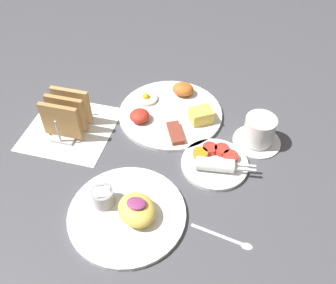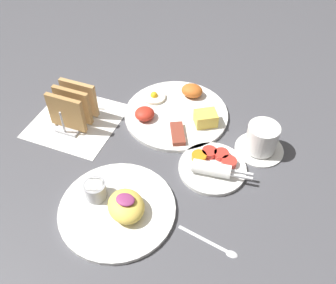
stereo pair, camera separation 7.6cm
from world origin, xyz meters
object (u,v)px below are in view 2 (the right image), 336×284
plate_breakfast (177,112)px  toast_rack (73,107)px  plate_foreground (118,206)px  plate_condiments (213,166)px  coffee_cup (262,140)px

plate_breakfast → toast_rack: size_ratio=2.41×
plate_breakfast → toast_rack: (-0.24, -0.12, 0.04)m
plate_foreground → toast_rack: size_ratio=2.17×
plate_condiments → coffee_cup: size_ratio=1.47×
plate_foreground → coffee_cup: (0.25, 0.29, 0.02)m
plate_condiments → plate_foreground: plate_foreground is taller
toast_rack → coffee_cup: (0.48, 0.07, -0.02)m
plate_breakfast → plate_condiments: 0.21m
plate_breakfast → plate_foreground: size_ratio=1.11×
plate_breakfast → plate_foreground: 0.33m
plate_condiments → plate_foreground: (-0.16, -0.18, 0.00)m
plate_condiments → toast_rack: size_ratio=1.52×
coffee_cup → plate_condiments: bearing=-131.0°
plate_foreground → coffee_cup: 0.38m
toast_rack → plate_foreground: bearing=-42.7°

